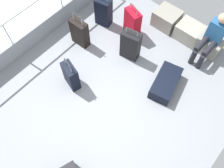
{
  "coord_description": "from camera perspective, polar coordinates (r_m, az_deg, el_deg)",
  "views": [
    {
      "loc": [
        1.44,
        -1.76,
        4.44
      ],
      "look_at": [
        -0.09,
        0.01,
        0.25
      ],
      "focal_mm": 39.59,
      "sensor_mm": 36.0,
      "label": 1
    }
  ],
  "objects": [
    {
      "name": "sea_wake",
      "position": [
        7.17,
        -22.39,
        13.87
      ],
      "size": [
        12.0,
        12.0,
        0.01
      ],
      "color": "teal",
      "rests_on": "ground_plane"
    },
    {
      "name": "cargo_crate_1",
      "position": [
        5.9,
        17.38,
        11.36
      ],
      "size": [
        0.6,
        0.46,
        0.38
      ],
      "color": "gray",
      "rests_on": "ground_plane"
    },
    {
      "name": "railing_port",
      "position": [
        5.43,
        -17.45,
        15.42
      ],
      "size": [
        0.04,
        4.2,
        1.02
      ],
      "color": "silver",
      "rests_on": "ground_plane"
    },
    {
      "name": "suitcase_2",
      "position": [
        5.06,
        12.27,
        0.23
      ],
      "size": [
        0.59,
        0.89,
        0.27
      ],
      "color": "black",
      "rests_on": "ground_plane"
    },
    {
      "name": "ground_plane",
      "position": [
        5.01,
        0.76,
        -2.22
      ],
      "size": [
        4.4,
        5.2,
        0.06
      ],
      "primitive_type": "cube",
      "color": "gray"
    },
    {
      "name": "suitcase_0",
      "position": [
        5.21,
        4.3,
        8.9
      ],
      "size": [
        0.43,
        0.29,
        0.84
      ],
      "color": "black",
      "rests_on": "ground_plane"
    },
    {
      "name": "cargo_crate_2",
      "position": [
        5.82,
        21.7,
        8.68
      ],
      "size": [
        0.55,
        0.47,
        0.4
      ],
      "color": "gray",
      "rests_on": "ground_plane"
    },
    {
      "name": "gunwale_port",
      "position": [
        5.82,
        -15.99,
        11.63
      ],
      "size": [
        0.06,
        5.2,
        0.45
      ],
      "primitive_type": "cube",
      "color": "gray",
      "rests_on": "ground_plane"
    },
    {
      "name": "passenger_seated",
      "position": [
        5.42,
        22.08,
        10.01
      ],
      "size": [
        0.34,
        0.66,
        1.1
      ],
      "color": "#26598C",
      "rests_on": "ground_plane"
    },
    {
      "name": "cargo_crate_0",
      "position": [
        6.04,
        12.5,
        14.58
      ],
      "size": [
        0.58,
        0.49,
        0.4
      ],
      "color": "gray",
      "rests_on": "ground_plane"
    },
    {
      "name": "suitcase_5",
      "position": [
        4.9,
        -9.46,
        1.87
      ],
      "size": [
        0.42,
        0.29,
        0.77
      ],
      "color": "black",
      "rests_on": "ground_plane"
    },
    {
      "name": "suitcase_1",
      "position": [
        5.49,
        -7.47,
        11.64
      ],
      "size": [
        0.41,
        0.2,
        0.86
      ],
      "color": "black",
      "rests_on": "ground_plane"
    },
    {
      "name": "paper_cup",
      "position": [
        6.39,
        -0.93,
        17.46
      ],
      "size": [
        0.08,
        0.08,
        0.1
      ],
      "primitive_type": "cylinder",
      "color": "white",
      "rests_on": "ground_plane"
    },
    {
      "name": "suitcase_3",
      "position": [
        5.64,
        4.72,
        13.91
      ],
      "size": [
        0.44,
        0.32,
        0.81
      ],
      "color": "#B70C1E",
      "rests_on": "ground_plane"
    },
    {
      "name": "suitcase_6",
      "position": [
        5.85,
        -1.96,
        16.31
      ],
      "size": [
        0.39,
        0.3,
        0.83
      ],
      "color": "black",
      "rests_on": "ground_plane"
    }
  ]
}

